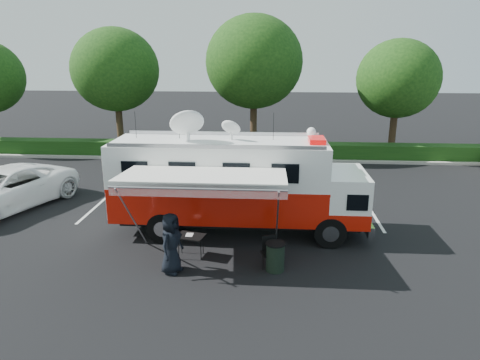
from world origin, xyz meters
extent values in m
plane|color=black|center=(0.00, 0.00, 0.00)|extent=(120.00, 120.00, 0.00)
cube|color=#9E998E|center=(4.00, 11.00, 0.07)|extent=(60.00, 0.35, 0.15)
cube|color=black|center=(4.00, 11.90, 0.50)|extent=(60.00, 1.20, 1.00)
cylinder|color=black|center=(-9.00, 13.00, 2.20)|extent=(0.44, 0.44, 4.40)
ellipsoid|color=#14380F|center=(-9.00, 13.00, 5.46)|extent=(5.63, 5.63, 5.35)
cylinder|color=black|center=(0.00, 13.00, 2.40)|extent=(0.44, 0.44, 4.80)
ellipsoid|color=#14380F|center=(0.00, 13.00, 5.95)|extent=(6.14, 6.14, 5.84)
cylinder|color=black|center=(9.00, 13.00, 2.00)|extent=(0.44, 0.44, 4.00)
ellipsoid|color=#14380F|center=(9.00, 13.00, 4.96)|extent=(5.12, 5.12, 4.86)
cube|color=silver|center=(-6.50, 3.00, 0.00)|extent=(0.12, 5.50, 0.01)
cube|color=silver|center=(-0.50, 3.00, 0.00)|extent=(0.12, 5.50, 0.01)
cube|color=silver|center=(5.50, 3.00, 0.00)|extent=(0.12, 5.50, 0.01)
cube|color=black|center=(0.00, 0.00, 0.56)|extent=(8.73, 1.42, 0.30)
cylinder|color=black|center=(3.25, -1.12, 0.56)|extent=(1.12, 0.32, 1.12)
cylinder|color=black|center=(3.25, 1.12, 0.56)|extent=(1.12, 0.32, 1.12)
cylinder|color=black|center=(-2.64, -1.12, 0.56)|extent=(1.12, 0.32, 1.12)
cylinder|color=black|center=(-2.64, 1.12, 0.56)|extent=(1.12, 0.32, 1.12)
cube|color=silver|center=(4.62, 0.00, 0.61)|extent=(0.20, 2.54, 0.41)
cube|color=white|center=(3.86, 0.00, 1.57)|extent=(1.42, 2.54, 1.72)
cube|color=red|center=(3.86, 0.00, 0.96)|extent=(1.44, 2.56, 0.56)
cube|color=black|center=(4.51, 0.00, 1.88)|extent=(0.12, 2.24, 0.71)
cube|color=red|center=(-0.71, 0.00, 1.32)|extent=(7.71, 2.54, 1.22)
cube|color=red|center=(-0.71, 0.00, 1.93)|extent=(7.73, 2.56, 0.10)
cube|color=white|center=(-0.71, 0.00, 2.69)|extent=(7.71, 2.54, 1.42)
cube|color=white|center=(-0.71, 0.00, 3.44)|extent=(7.71, 2.54, 0.08)
cube|color=#CC0505|center=(2.74, 0.00, 3.58)|extent=(0.56, 0.96, 0.16)
sphere|color=white|center=(2.64, 1.01, 3.68)|extent=(0.34, 0.34, 0.34)
ellipsoid|color=white|center=(-1.83, -0.15, 4.16)|extent=(1.22, 1.22, 0.37)
ellipsoid|color=white|center=(-0.30, 0.20, 3.96)|extent=(0.71, 0.71, 0.20)
cylinder|color=black|center=(-3.86, 0.41, 3.96)|extent=(0.02, 0.02, 1.01)
cylinder|color=black|center=(-2.23, 0.41, 3.96)|extent=(0.02, 0.02, 1.01)
cylinder|color=black|center=(1.22, 0.41, 3.96)|extent=(0.02, 0.02, 1.01)
cube|color=silver|center=(-0.91, -2.49, 2.94)|extent=(5.07, 2.43, 0.21)
cube|color=red|center=(-0.91, -3.68, 2.76)|extent=(5.07, 0.04, 0.28)
cylinder|color=#B2B2B7|center=(-0.91, -3.70, 2.88)|extent=(5.07, 0.07, 0.07)
cylinder|color=#B2B2B7|center=(-3.20, -2.56, 1.45)|extent=(0.05, 2.62, 2.93)
cylinder|color=#B2B2B7|center=(1.37, -2.56, 1.45)|extent=(0.05, 2.62, 2.93)
imported|color=white|center=(-10.29, 1.72, 0.00)|extent=(5.00, 7.02, 1.78)
imported|color=black|center=(-1.84, -3.22, 0.00)|extent=(0.88, 1.08, 1.92)
cube|color=black|center=(-1.44, -2.16, 0.73)|extent=(1.01, 0.82, 0.04)
cylinder|color=black|center=(-1.81, -2.39, 0.37)|extent=(0.02, 0.02, 0.73)
cylinder|color=black|center=(-1.81, -1.93, 0.37)|extent=(0.02, 0.02, 0.73)
cylinder|color=black|center=(-1.07, -2.39, 0.37)|extent=(0.02, 0.02, 0.73)
cylinder|color=black|center=(-1.07, -1.93, 0.37)|extent=(0.02, 0.02, 0.73)
cube|color=silver|center=(-1.49, -2.11, 0.76)|extent=(0.23, 0.31, 0.01)
cube|color=black|center=(1.15, -2.72, 0.47)|extent=(0.59, 0.59, 0.04)
cube|color=black|center=(1.15, -2.48, 0.73)|extent=(0.46, 0.18, 0.52)
cylinder|color=black|center=(0.96, -2.91, 0.24)|extent=(0.02, 0.02, 0.47)
cylinder|color=black|center=(0.96, -2.53, 0.24)|extent=(0.02, 0.02, 0.47)
cylinder|color=black|center=(1.33, -2.91, 0.24)|extent=(0.02, 0.02, 0.47)
cylinder|color=black|center=(1.33, -2.53, 0.24)|extent=(0.02, 0.02, 0.47)
cylinder|color=black|center=(1.34, -2.90, 0.44)|extent=(0.57, 0.57, 0.88)
cylinder|color=black|center=(1.34, -2.90, 0.90)|extent=(0.62, 0.62, 0.04)
camera|label=1|loc=(1.09, -14.94, 6.53)|focal=32.00mm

